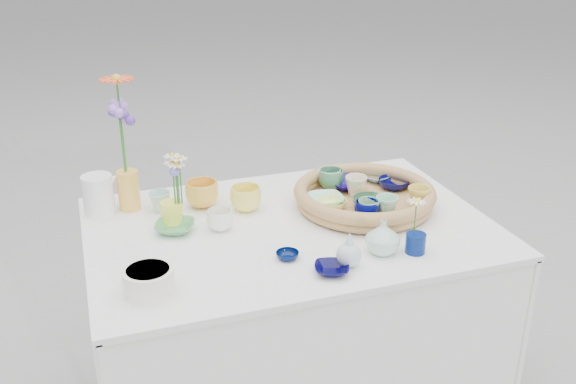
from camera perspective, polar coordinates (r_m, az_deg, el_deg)
name	(u,v)px	position (r m, az deg, el deg)	size (l,w,h in m)	color
wicker_tray	(364,196)	(2.16, 6.80, -0.38)	(0.47, 0.47, 0.08)	#9A734C
tray_ceramic_0	(345,184)	(2.27, 5.13, 0.72)	(0.12, 0.12, 0.03)	#120472
tray_ceramic_1	(394,184)	(2.29, 9.38, 0.73)	(0.11, 0.11, 0.03)	#070847
tray_ceramic_2	(419,197)	(2.15, 11.54, -0.45)	(0.07, 0.07, 0.07)	#E5CA51
tray_ceramic_3	(370,203)	(2.12, 7.27, -0.96)	(0.11, 0.11, 0.04)	#3F704B
tray_ceramic_4	(368,209)	(2.04, 7.17, -1.54)	(0.07, 0.07, 0.06)	#71A67B
tray_ceramic_5	(325,200)	(2.14, 3.34, -0.71)	(0.12, 0.12, 0.03)	#A7EDD1
tray_ceramic_6	(330,178)	(2.27, 3.72, 1.25)	(0.08, 0.08, 0.07)	white
tray_ceramic_7	(356,186)	(2.20, 6.06, 0.54)	(0.07, 0.07, 0.07)	#F0E4C2
tray_ceramic_8	(376,177)	(2.35, 7.86, 1.30)	(0.10, 0.10, 0.02)	#81C8E8
tray_ceramic_9	(366,210)	(2.04, 6.99, -1.60)	(0.08, 0.08, 0.06)	#010661
tray_ceramic_10	(332,204)	(2.11, 3.95, -1.07)	(0.10, 0.10, 0.03)	#FFFE82
tray_ceramic_11	(387,206)	(2.06, 8.76, -1.28)	(0.07, 0.07, 0.07)	#99DEBB
tray_ceramic_12	(331,179)	(2.25, 3.87, 1.14)	(0.09, 0.09, 0.07)	#428459
loose_ceramic_0	(202,194)	(2.17, -7.65, -0.18)	(0.11, 0.11, 0.09)	#F4B641
loose_ceramic_1	(246,198)	(2.13, -3.77, -0.58)	(0.10, 0.10, 0.08)	#FFEB5C
loose_ceramic_2	(175,227)	(2.02, -10.02, -3.09)	(0.12, 0.12, 0.03)	#56A361
loose_ceramic_3	(220,220)	(2.00, -6.05, -2.48)	(0.08, 0.08, 0.07)	white
loose_ceramic_4	(287,255)	(1.84, -0.05, -5.66)	(0.07, 0.07, 0.02)	#010F3E
loose_ceramic_5	(160,201)	(2.16, -11.30, -0.82)	(0.07, 0.07, 0.07)	silver
loose_ceramic_6	(332,269)	(1.77, 3.91, -6.85)	(0.10, 0.10, 0.02)	#040333
fluted_bowl	(149,281)	(1.71, -12.27, -7.74)	(0.13, 0.13, 0.07)	white
bud_vase_paleblue	(349,249)	(1.79, 5.45, -5.02)	(0.07, 0.07, 0.11)	silver
bud_vase_seafoam	(383,237)	(1.87, 8.43, -3.95)	(0.10, 0.10, 0.10)	silver
bud_vase_cobalt	(416,243)	(1.90, 11.27, -4.49)	(0.06, 0.06, 0.06)	#04195B
single_daisy	(415,217)	(1.88, 11.25, -2.19)	(0.06, 0.06, 0.12)	white
tall_vase_yellow	(129,190)	(2.18, -13.97, 0.15)	(0.07, 0.07, 0.13)	#F4B444
gerbera	(121,126)	(2.12, -14.59, 5.70)	(0.12, 0.12, 0.32)	#FF582E
hydrangea	(122,143)	(2.12, -14.52, 4.22)	(0.08, 0.08, 0.28)	#5C379E
white_pitcher	(98,195)	(2.18, -16.51, -0.24)	(0.14, 0.10, 0.13)	white
daisy_cup	(172,213)	(2.06, -10.28, -1.83)	(0.07, 0.07, 0.07)	#FBFF4B
daisy_posy	(174,179)	(2.01, -10.13, 1.14)	(0.08, 0.08, 0.16)	white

